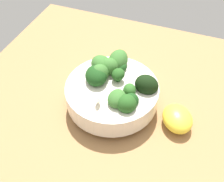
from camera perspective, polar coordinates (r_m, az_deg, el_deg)
ground_plane at (r=56.50cm, az=1.13°, el=-6.52°), size 67.10×67.10×3.62cm
bowl_of_broccoli at (r=54.41cm, az=0.18°, el=0.28°), size 17.95×18.31×9.15cm
lemon_wedge at (r=53.96cm, az=13.07°, el=-5.42°), size 8.09×8.56×3.70cm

